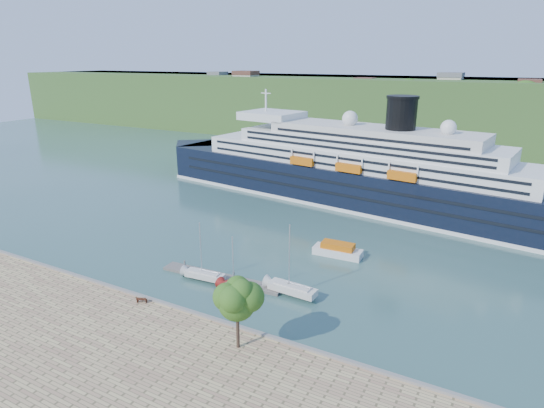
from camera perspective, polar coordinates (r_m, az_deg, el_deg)
The scene contains 11 objects.
ground at distance 60.30m, azimuth -10.87°, elevation -13.69°, with size 400.00×400.00×0.00m, color #2D504C.
far_hillside at distance 188.16m, azimuth 18.22°, elevation 11.09°, with size 400.00×50.00×24.00m, color #355522.
quay_coping at distance 59.58m, azimuth -11.06°, elevation -12.83°, with size 220.00×0.50×0.30m, color slate.
cruise_ship at distance 102.49m, azimuth 9.57°, elevation 6.84°, with size 107.80×15.70×24.21m, color black, non-canonical shape.
park_bench at distance 62.39m, azimuth -16.02°, elevation -11.42°, with size 1.40×0.57×0.90m, color #452013, non-canonical shape.
promenade_tree at distance 49.90m, azimuth -4.38°, elevation -13.19°, with size 5.47×5.47×9.06m, color #285817, non-canonical shape.
floating_pontoon at distance 68.49m, azimuth -6.39°, elevation -9.19°, with size 19.44×2.38×0.43m, color slate, non-canonical shape.
sailboat_white_near at distance 66.61m, azimuth -8.55°, elevation -6.19°, with size 6.69×1.86×8.64m, color silver, non-canonical shape.
sailboat_red at distance 61.70m, azimuth -4.63°, elevation -8.17°, with size 6.52×1.81×8.42m, color maroon, non-canonical shape.
sailboat_white_far at distance 61.66m, azimuth 2.63°, elevation -7.40°, with size 7.65×2.13×9.88m, color silver, non-canonical shape.
tender_launch at distance 76.12m, azimuth 8.25°, elevation -5.65°, with size 8.13×2.78×2.25m, color #D2630C, non-canonical shape.
Camera 1 is at (33.64, -39.13, 31.19)m, focal length 30.00 mm.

